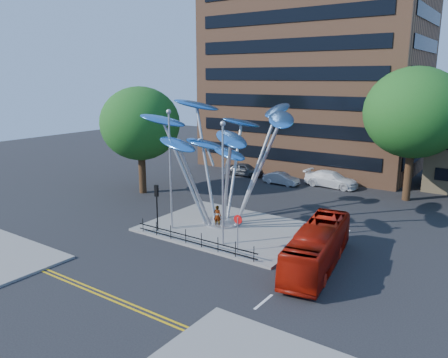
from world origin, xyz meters
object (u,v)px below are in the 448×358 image
Objects in this scene: parked_car_mid at (281,179)px; traffic_light_island at (157,198)px; street_lamp_left at (170,159)px; parked_car_left at (245,169)px; red_bus at (317,247)px; no_entry_sign_island at (238,227)px; tree_right at (414,113)px; leaf_sculpture at (223,136)px; parked_car_right at (331,179)px; street_lamp_right at (223,173)px; pedestrian at (217,216)px; tree_left at (140,124)px.

traffic_light_island is at bearing 179.70° from parked_car_mid.
street_lamp_left is 19.88m from parked_car_left.
red_bus is at bearing -143.08° from parked_car_left.
street_lamp_left is 7.47m from no_entry_sign_island.
tree_right is at bearing 77.72° from red_bus.
leaf_sculpture is 3.71× the size of traffic_light_island.
parked_car_mid is (-2.26, 14.12, -6.23)m from leaf_sculpture.
red_bus is 1.65× the size of parked_car_right.
tree_right is 1.46× the size of street_lamp_right.
leaf_sculpture is 1.45× the size of street_lamp_left.
traffic_light_island is at bearing 167.14° from parked_car_right.
street_lamp_left is at bearing 63.43° from traffic_light_island.
pedestrian is (0.17, -0.97, -5.90)m from leaf_sculpture.
parked_car_mid is (-4.83, 17.80, -4.46)m from street_lamp_right.
leaf_sculpture is at bearing 134.33° from no_entry_sign_island.
tree_left is at bearing 154.93° from no_entry_sign_island.
street_lamp_left is at bearing -178.77° from parked_car_mid.
street_lamp_left reaches higher than parked_car_right.
red_bus is (12.03, 0.99, -1.33)m from traffic_light_island.
no_entry_sign_island is at bearing -25.07° from tree_left.
tree_right is 4.94× the size of no_entry_sign_island.
traffic_light_island is at bearing -171.52° from parked_car_left.
red_bus reaches higher than pedestrian.
red_bus is 9.21m from pedestrian.
traffic_light_island is (-5.50, -0.50, -2.48)m from street_lamp_right.
parked_car_mid is 0.69× the size of parked_car_right.
parked_car_right is at bearing 75.10° from traffic_light_island.
tree_right reaches higher than parked_car_right.
tree_left reaches higher than street_lamp_left.
no_entry_sign_island is 0.63× the size of parked_car_mid.
tree_left is at bearing 153.52° from red_bus.
pedestrian is at bearing -121.30° from tree_right.
traffic_light_island is 18.42m from parked_car_mid.
leaf_sculpture is at bearing -123.31° from tree_right.
pedestrian is at bearing 156.75° from red_bus.
parked_car_mid is at bearing 113.98° from red_bus.
leaf_sculpture is 2.91× the size of parked_car_left.
tree_right is at bearing 56.69° from leaf_sculpture.
no_entry_sign_island is at bearing 127.57° from pedestrian.
parked_car_mid is at bearing -174.45° from tree_right.
tree_right reaches higher than parked_car_mid.
pedestrian is at bearing 40.44° from street_lamp_left.
street_lamp_right reaches higher than pedestrian.
tree_left is 20.18m from parked_car_right.
traffic_light_island is at bearing -125.04° from leaf_sculpture.
leaf_sculpture is (-10.07, -15.32, -1.16)m from tree_right.
red_bus is at bearing -144.92° from parked_car_mid.
street_lamp_right reaches higher than no_entry_sign_island.
tree_left reaches higher than no_entry_sign_island.
tree_left is at bearing 139.96° from parked_car_mid.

